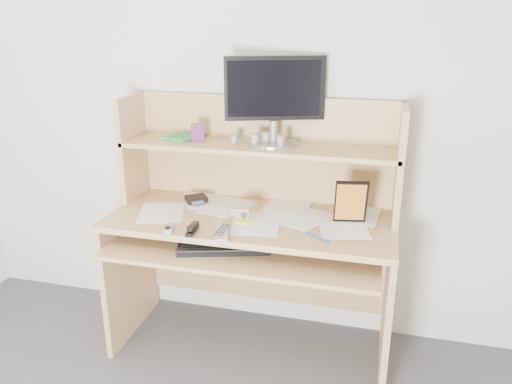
% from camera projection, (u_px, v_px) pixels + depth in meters
% --- Properties ---
extents(back_wall, '(3.60, 0.04, 2.50)m').
position_uv_depth(back_wall, '(266.00, 105.00, 2.57)').
color(back_wall, silver).
rests_on(back_wall, floor).
extents(desk, '(1.40, 0.70, 1.30)m').
position_uv_depth(desk, '(255.00, 222.00, 2.54)').
color(desk, tan).
rests_on(desk, floor).
extents(paper_clutter, '(1.32, 0.54, 0.01)m').
position_uv_depth(paper_clutter, '(251.00, 217.00, 2.44)').
color(paper_clutter, silver).
rests_on(paper_clutter, desk).
extents(keyboard, '(0.45, 0.27, 0.03)m').
position_uv_depth(keyboard, '(223.00, 247.00, 2.33)').
color(keyboard, black).
rests_on(keyboard, desk).
extents(tv_remote, '(0.10, 0.20, 0.02)m').
position_uv_depth(tv_remote, '(222.00, 232.00, 2.23)').
color(tv_remote, '#A0A19B').
rests_on(tv_remote, paper_clutter).
extents(flip_phone, '(0.06, 0.08, 0.02)m').
position_uv_depth(flip_phone, '(169.00, 228.00, 2.28)').
color(flip_phone, '#B8B7BA').
rests_on(flip_phone, paper_clutter).
extents(stapler, '(0.04, 0.11, 0.03)m').
position_uv_depth(stapler, '(192.00, 228.00, 2.26)').
color(stapler, black).
rests_on(stapler, paper_clutter).
extents(wallet, '(0.14, 0.13, 0.03)m').
position_uv_depth(wallet, '(196.00, 199.00, 2.64)').
color(wallet, black).
rests_on(wallet, paper_clutter).
extents(sticky_note_pad, '(0.10, 0.10, 0.01)m').
position_uv_depth(sticky_note_pad, '(243.00, 220.00, 2.39)').
color(sticky_note_pad, '#F9FF43').
rests_on(sticky_note_pad, desk).
extents(digital_camera, '(0.09, 0.04, 0.06)m').
position_uv_depth(digital_camera, '(240.00, 214.00, 2.40)').
color(digital_camera, '#AEAEB0').
rests_on(digital_camera, paper_clutter).
extents(game_case, '(0.15, 0.05, 0.21)m').
position_uv_depth(game_case, '(351.00, 202.00, 2.33)').
color(game_case, black).
rests_on(game_case, paper_clutter).
extents(blue_pen, '(0.12, 0.09, 0.01)m').
position_uv_depth(blue_pen, '(317.00, 237.00, 2.20)').
color(blue_pen, '#1830BB').
rests_on(blue_pen, paper_clutter).
extents(card_box, '(0.07, 0.05, 0.09)m').
position_uv_depth(card_box, '(197.00, 133.00, 2.52)').
color(card_box, maroon).
rests_on(card_box, desk).
extents(shelf_book, '(0.19, 0.23, 0.02)m').
position_uv_depth(shelf_book, '(185.00, 137.00, 2.60)').
color(shelf_book, '#327F4E').
rests_on(shelf_book, desk).
extents(chip_stack_a, '(0.05, 0.05, 0.06)m').
position_uv_depth(chip_stack_a, '(266.00, 138.00, 2.47)').
color(chip_stack_a, black).
rests_on(chip_stack_a, desk).
extents(chip_stack_b, '(0.05, 0.05, 0.06)m').
position_uv_depth(chip_stack_b, '(255.00, 140.00, 2.43)').
color(chip_stack_b, white).
rests_on(chip_stack_b, desk).
extents(chip_stack_c, '(0.04, 0.04, 0.04)m').
position_uv_depth(chip_stack_c, '(234.00, 139.00, 2.49)').
color(chip_stack_c, black).
rests_on(chip_stack_c, desk).
extents(chip_stack_d, '(0.04, 0.04, 0.06)m').
position_uv_depth(chip_stack_d, '(281.00, 142.00, 2.39)').
color(chip_stack_d, white).
rests_on(chip_stack_d, desk).
extents(monitor, '(0.47, 0.25, 0.43)m').
position_uv_depth(monitor, '(274.00, 98.00, 2.42)').
color(monitor, '#99999D').
rests_on(monitor, desk).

